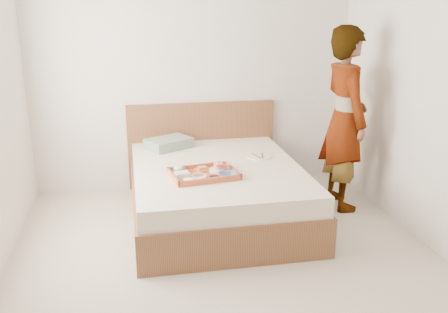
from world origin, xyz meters
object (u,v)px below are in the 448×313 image
bed (217,192)px  person (345,119)px  dinner_plate (259,156)px  tray (204,174)px

bed → person: size_ratio=1.10×
bed → dinner_plate: 0.58m
bed → tray: tray is taller
tray → dinner_plate: size_ratio=2.30×
tray → person: bearing=5.0°
bed → person: person is taller
person → dinner_plate: bearing=81.2°
bed → dinner_plate: dinner_plate is taller
person → bed: bearing=92.7°
tray → person: size_ratio=0.32×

